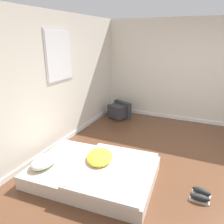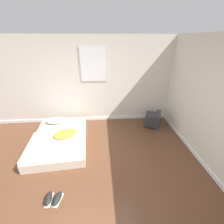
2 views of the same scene
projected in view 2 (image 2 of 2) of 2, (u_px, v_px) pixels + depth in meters
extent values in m
plane|color=brown|center=(87.00, 193.00, 2.68)|extent=(20.00, 20.00, 0.00)
cube|color=silver|center=(90.00, 82.00, 4.54)|extent=(7.36, 0.06, 2.60)
cube|color=white|center=(93.00, 119.00, 5.06)|extent=(7.36, 0.02, 0.09)
cube|color=silver|center=(93.00, 65.00, 4.30)|extent=(0.80, 0.01, 1.00)
cube|color=white|center=(93.00, 65.00, 4.29)|extent=(0.73, 0.01, 0.93)
cube|color=white|center=(218.00, 182.00, 2.83)|extent=(0.02, 7.79, 0.09)
cube|color=beige|center=(60.00, 140.00, 3.91)|extent=(1.44, 1.99, 0.22)
ellipsoid|color=silver|center=(55.00, 121.00, 4.45)|extent=(0.54, 0.38, 0.14)
cube|color=silver|center=(57.00, 144.00, 3.54)|extent=(1.41, 1.20, 0.05)
ellipsoid|color=yellow|center=(65.00, 134.00, 3.81)|extent=(0.70, 0.60, 0.11)
cube|color=#333338|center=(150.00, 119.00, 4.70)|extent=(0.45, 0.53, 0.35)
cube|color=#333338|center=(158.00, 120.00, 4.63)|extent=(0.33, 0.55, 0.44)
cube|color=black|center=(160.00, 120.00, 4.61)|extent=(0.18, 0.42, 0.32)
cube|color=silver|center=(49.00, 200.00, 2.55)|extent=(0.10, 0.26, 0.02)
ellipsoid|color=black|center=(49.00, 198.00, 2.53)|extent=(0.11, 0.26, 0.09)
cube|color=silver|center=(58.00, 200.00, 2.55)|extent=(0.16, 0.28, 0.02)
ellipsoid|color=black|center=(57.00, 198.00, 2.53)|extent=(0.17, 0.28, 0.09)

